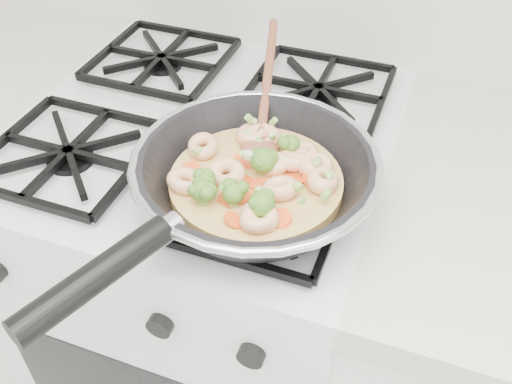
% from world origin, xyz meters
% --- Properties ---
extents(stove, '(0.60, 0.60, 0.92)m').
position_xyz_m(stove, '(0.00, 1.70, 0.46)').
color(stove, white).
rests_on(stove, ground).
extents(skillet, '(0.33, 0.65, 0.10)m').
position_xyz_m(skillet, '(0.15, 1.55, 0.96)').
color(skillet, black).
rests_on(skillet, stove).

